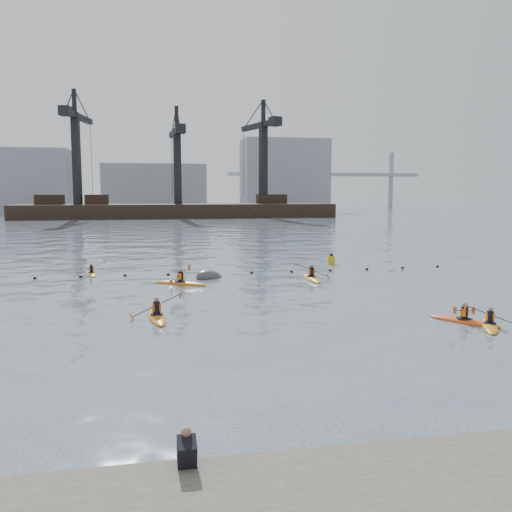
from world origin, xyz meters
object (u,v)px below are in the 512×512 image
object	(u,v)px
mooring_buoy	(209,278)
nav_buoy	(331,260)
kayaker_0	(157,316)
kayaker_3	(311,278)
kayaker_1	(490,325)
kayaker_2	(181,283)
kayaker_4	(464,320)
kayaker_5	(91,273)

from	to	relation	value
mooring_buoy	nav_buoy	xyz separation A→B (m)	(10.58, 5.18, 0.34)
kayaker_0	kayaker_3	world-z (taller)	kayaker_0
kayaker_1	mooring_buoy	xyz separation A→B (m)	(-10.68, 16.01, -0.10)
kayaker_2	kayaker_4	bearing A→B (deg)	-103.94
kayaker_5	kayaker_0	bearing A→B (deg)	-84.70
kayaker_2	mooring_buoy	distance (m)	3.15
kayaker_2	kayaker_4	xyz separation A→B (m)	(12.12, -12.72, -0.01)
mooring_buoy	nav_buoy	bearing A→B (deg)	26.06
kayaker_2	kayaker_3	distance (m)	8.86
kayaker_1	kayaker_2	distance (m)	18.71
kayaker_0	kayaker_1	distance (m)	15.04
kayaker_0	nav_buoy	distance (m)	22.03
kayaker_1	nav_buoy	xyz separation A→B (m)	(-0.10, 21.18, 0.24)
kayaker_0	kayaker_1	bearing A→B (deg)	-23.32
mooring_buoy	kayaker_0	bearing A→B (deg)	-107.69
kayaker_0	mooring_buoy	world-z (taller)	kayaker_0
kayaker_0	kayaker_4	xyz separation A→B (m)	(13.72, -3.46, -0.01)
kayaker_1	kayaker_5	distance (m)	26.79
kayaker_3	nav_buoy	distance (m)	8.09
kayaker_3	kayaker_5	world-z (taller)	kayaker_3
kayaker_0	kayaker_3	distance (m)	14.23
kayaker_0	kayaker_4	size ratio (longest dim) A/B	1.21
kayaker_1	mooring_buoy	distance (m)	19.25
kayaker_2	kayaker_3	world-z (taller)	kayaker_3
kayaker_1	kayaker_0	bearing A→B (deg)	-167.30
kayaker_1	kayaker_3	xyz separation A→B (m)	(-3.93, 14.06, 0.01)
kayaker_0	kayaker_1	xyz separation A→B (m)	(14.39, -4.40, -0.01)
kayaker_0	kayaker_5	distance (m)	15.30
nav_buoy	kayaker_4	bearing A→B (deg)	-91.58
kayaker_1	nav_buoy	size ratio (longest dim) A/B	2.72
kayaker_0	kayaker_3	bearing A→B (deg)	36.42
kayaker_4	kayaker_0	bearing A→B (deg)	-49.69
kayaker_1	kayaker_3	world-z (taller)	kayaker_3
kayaker_0	kayaker_2	size ratio (longest dim) A/B	1.06
kayaker_2	kayaker_4	size ratio (longest dim) A/B	1.14
kayaker_3	kayaker_5	xyz separation A→B (m)	(-14.92, 4.98, -0.02)
kayaker_0	kayaker_4	distance (m)	14.15
kayaker_5	kayaker_2	bearing A→B (deg)	-53.21
kayaker_1	kayaker_4	distance (m)	1.15
mooring_buoy	kayaker_3	bearing A→B (deg)	-16.10
kayaker_4	mooring_buoy	bearing A→B (deg)	-91.89
kayaker_1	kayaker_5	xyz separation A→B (m)	(-18.85, 19.04, -0.01)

